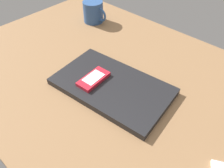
% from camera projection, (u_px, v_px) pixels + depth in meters
% --- Properties ---
extents(desk_surface, '(1.20, 0.80, 0.03)m').
position_uv_depth(desk_surface, '(116.00, 81.00, 0.75)').
color(desk_surface, olive).
rests_on(desk_surface, ground).
extents(laptop_closed, '(0.38, 0.25, 0.02)m').
position_uv_depth(laptop_closed, '(112.00, 86.00, 0.70)').
color(laptop_closed, black).
rests_on(laptop_closed, desk_surface).
extents(cell_phone_on_laptop, '(0.06, 0.11, 0.01)m').
position_uv_depth(cell_phone_on_laptop, '(94.00, 79.00, 0.70)').
color(cell_phone_on_laptop, red).
rests_on(cell_phone_on_laptop, laptop_closed).
extents(coffee_mug, '(0.12, 0.09, 0.09)m').
position_uv_depth(coffee_mug, '(93.00, 12.00, 0.99)').
color(coffee_mug, '#2D518C').
rests_on(coffee_mug, desk_surface).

